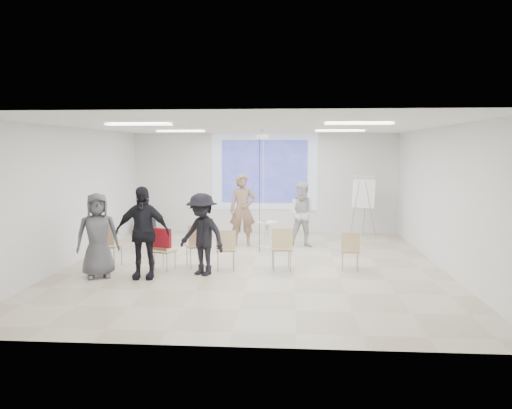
# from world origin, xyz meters

# --- Properties ---
(floor) EXTENTS (8.00, 9.00, 0.10)m
(floor) POSITION_xyz_m (0.00, 0.00, -0.05)
(floor) COLOR beige
(floor) RESTS_ON ground
(ceiling) EXTENTS (8.00, 9.00, 0.10)m
(ceiling) POSITION_xyz_m (0.00, 0.00, 3.05)
(ceiling) COLOR white
(ceiling) RESTS_ON wall_back
(wall_back) EXTENTS (8.00, 0.10, 3.00)m
(wall_back) POSITION_xyz_m (0.00, 4.55, 1.50)
(wall_back) COLOR silver
(wall_back) RESTS_ON floor
(wall_left) EXTENTS (0.10, 9.00, 3.00)m
(wall_left) POSITION_xyz_m (-4.05, 0.00, 1.50)
(wall_left) COLOR silver
(wall_left) RESTS_ON floor
(wall_right) EXTENTS (0.10, 9.00, 3.00)m
(wall_right) POSITION_xyz_m (4.05, 0.00, 1.50)
(wall_right) COLOR silver
(wall_right) RESTS_ON floor
(projection_halo) EXTENTS (3.20, 0.01, 2.30)m
(projection_halo) POSITION_xyz_m (0.00, 4.49, 1.85)
(projection_halo) COLOR silver
(projection_halo) RESTS_ON wall_back
(projection_image) EXTENTS (2.60, 0.01, 1.90)m
(projection_image) POSITION_xyz_m (0.00, 4.47, 1.85)
(projection_image) COLOR #323BAA
(projection_image) RESTS_ON wall_back
(pedestal_table) EXTENTS (0.57, 0.57, 0.70)m
(pedestal_table) POSITION_xyz_m (0.20, 1.98, 0.39)
(pedestal_table) COLOR white
(pedestal_table) RESTS_ON floor
(player_left) EXTENTS (0.83, 0.61, 2.12)m
(player_left) POSITION_xyz_m (-0.46, 2.28, 1.06)
(player_left) COLOR #916F59
(player_left) RESTS_ON floor
(player_right) EXTENTS (0.94, 0.78, 1.87)m
(player_right) POSITION_xyz_m (1.13, 2.21, 0.93)
(player_right) COLOR silver
(player_right) RESTS_ON floor
(controller_left) EXTENTS (0.05, 0.11, 0.04)m
(controller_left) POSITION_xyz_m (-0.28, 2.53, 1.40)
(controller_left) COLOR white
(controller_left) RESTS_ON player_left
(controller_right) EXTENTS (0.05, 0.13, 0.04)m
(controller_right) POSITION_xyz_m (0.95, 2.46, 1.26)
(controller_right) COLOR white
(controller_right) RESTS_ON player_right
(chair_far_left) EXTENTS (0.48, 0.51, 0.94)m
(chair_far_left) POSITION_xyz_m (-3.07, -0.42, 0.55)
(chair_far_left) COLOR tan
(chair_far_left) RESTS_ON floor
(chair_left_mid) EXTENTS (0.49, 0.51, 0.80)m
(chair_left_mid) POSITION_xyz_m (-1.84, -0.59, 0.47)
(chair_left_mid) COLOR tan
(chair_left_mid) RESTS_ON floor
(chair_left_inner) EXTENTS (0.59, 0.60, 0.93)m
(chair_left_inner) POSITION_xyz_m (-1.17, -0.28, 0.55)
(chair_left_inner) COLOR tan
(chair_left_inner) RESTS_ON floor
(chair_center) EXTENTS (0.46, 0.49, 0.87)m
(chair_center) POSITION_xyz_m (-0.54, -0.51, 0.51)
(chair_center) COLOR tan
(chair_center) RESTS_ON floor
(chair_right_inner) EXTENTS (0.47, 0.50, 0.91)m
(chair_right_inner) POSITION_xyz_m (0.62, -0.46, 0.54)
(chair_right_inner) COLOR tan
(chair_right_inner) RESTS_ON floor
(chair_right_far) EXTENTS (0.41, 0.44, 0.81)m
(chair_right_far) POSITION_xyz_m (2.04, -0.30, 0.48)
(chair_right_far) COLOR tan
(chair_right_far) RESTS_ON floor
(red_jacket) EXTENTS (0.42, 0.23, 0.39)m
(red_jacket) POSITION_xyz_m (-1.82, -0.74, 0.72)
(red_jacket) COLOR #A31420
(red_jacket) RESTS_ON chair_left_mid
(laptop) EXTENTS (0.41, 0.37, 0.03)m
(laptop) POSITION_xyz_m (-1.21, -0.18, 0.50)
(laptop) COLOR black
(laptop) RESTS_ON chair_left_inner
(audience_left) EXTENTS (1.23, 0.76, 2.08)m
(audience_left) POSITION_xyz_m (-2.08, -1.20, 1.04)
(audience_left) COLOR black
(audience_left) RESTS_ON floor
(audience_mid) EXTENTS (1.38, 1.17, 1.87)m
(audience_mid) POSITION_xyz_m (-0.97, -0.87, 0.93)
(audience_mid) COLOR black
(audience_mid) RESTS_ON floor
(audience_outer) EXTENTS (1.08, 0.92, 1.88)m
(audience_outer) POSITION_xyz_m (-2.98, -1.20, 0.94)
(audience_outer) COLOR #56555A
(audience_outer) RESTS_ON floor
(flipchart_easel) EXTENTS (0.71, 0.57, 1.75)m
(flipchart_easel) POSITION_xyz_m (2.86, 3.65, 1.29)
(flipchart_easel) COLOR #93959B
(flipchart_easel) RESTS_ON floor
(av_cart) EXTENTS (0.45, 0.36, 0.67)m
(av_cart) POSITION_xyz_m (-3.47, 3.83, 0.31)
(av_cart) COLOR black
(av_cart) RESTS_ON floor
(ceiling_projector) EXTENTS (0.30, 0.25, 3.00)m
(ceiling_projector) POSITION_xyz_m (0.10, 1.49, 2.69)
(ceiling_projector) COLOR white
(ceiling_projector) RESTS_ON ceiling
(fluor_panel_nw) EXTENTS (1.20, 0.30, 0.02)m
(fluor_panel_nw) POSITION_xyz_m (-2.00, 2.00, 2.97)
(fluor_panel_nw) COLOR white
(fluor_panel_nw) RESTS_ON ceiling
(fluor_panel_ne) EXTENTS (1.20, 0.30, 0.02)m
(fluor_panel_ne) POSITION_xyz_m (2.00, 2.00, 2.97)
(fluor_panel_ne) COLOR white
(fluor_panel_ne) RESTS_ON ceiling
(fluor_panel_sw) EXTENTS (1.20, 0.30, 0.02)m
(fluor_panel_sw) POSITION_xyz_m (-2.00, -1.50, 2.97)
(fluor_panel_sw) COLOR white
(fluor_panel_sw) RESTS_ON ceiling
(fluor_panel_se) EXTENTS (1.20, 0.30, 0.02)m
(fluor_panel_se) POSITION_xyz_m (2.00, -1.50, 2.97)
(fluor_panel_se) COLOR white
(fluor_panel_se) RESTS_ON ceiling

